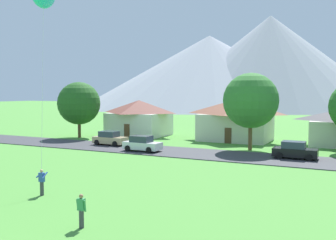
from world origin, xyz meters
TOP-DOWN VIEW (x-y plane):
  - road_strip at (0.00, 30.09)m, footprint 160.00×6.81m
  - mountain_west_ridge at (-42.27, 146.06)m, footprint 107.10×107.10m
  - mountain_central_ridge at (-17.93, 149.23)m, footprint 91.90×91.90m
  - house_left_center at (-15.59, 42.28)m, footprint 8.75×7.48m
  - house_right_center at (-0.88, 42.93)m, footprint 9.81×7.22m
  - tree_near_left at (3.07, 35.20)m, footprint 6.23×6.23m
  - tree_right_of_center at (-22.02, 36.28)m, footprint 6.10×6.10m
  - parked_car_tan_west_end at (-13.36, 31.36)m, footprint 4.24×2.16m
  - parked_car_black_mid_west at (8.50, 31.18)m, footprint 4.23×2.13m
  - parked_car_white_mid_east at (-7.33, 28.82)m, footprint 4.26×2.19m
  - watcher_person at (2.00, 6.65)m, footprint 0.56×0.24m

SIDE VIEW (x-z plane):
  - road_strip at x=0.00m, z-range 0.00..0.08m
  - parked_car_tan_west_end at x=-13.36m, z-range 0.03..1.71m
  - parked_car_black_mid_west at x=8.50m, z-range 0.03..1.71m
  - parked_car_white_mid_east at x=-7.33m, z-range 0.03..1.71m
  - watcher_person at x=2.00m, z-range 0.04..1.71m
  - house_left_center at x=-15.59m, z-range 0.10..5.43m
  - house_right_center at x=-0.88m, z-range 0.10..5.67m
  - tree_right_of_center at x=-22.02m, z-range 0.94..8.93m
  - tree_near_left at x=3.07m, z-range 1.24..9.96m
  - mountain_west_ridge at x=-42.27m, z-range 0.00..29.81m
  - mountain_central_ridge at x=-17.93m, z-range 0.00..36.53m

